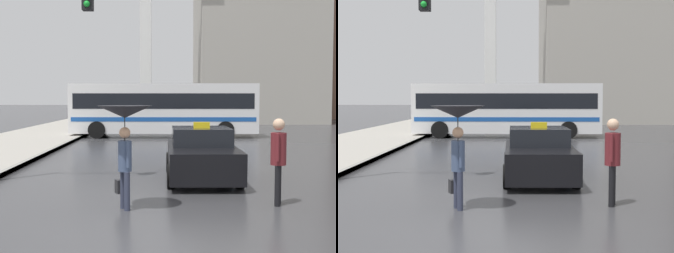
% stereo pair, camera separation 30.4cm
% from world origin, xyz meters
% --- Properties ---
extents(ground_plane, '(300.00, 300.00, 0.00)m').
position_xyz_m(ground_plane, '(0.00, 0.00, 0.00)').
color(ground_plane, '#38383A').
extents(taxi, '(1.91, 4.06, 1.58)m').
position_xyz_m(taxi, '(1.30, 6.00, 0.66)').
color(taxi, black).
rests_on(taxi, ground_plane).
extents(city_bus, '(10.59, 2.82, 3.05)m').
position_xyz_m(city_bus, '(0.29, 20.19, 1.70)').
color(city_bus, silver).
rests_on(city_bus, ground_plane).
extents(pedestrian_with_umbrella, '(1.09, 1.09, 2.08)m').
position_xyz_m(pedestrian_with_umbrella, '(-0.52, 2.51, 1.72)').
color(pedestrian_with_umbrella, '#2D3347').
rests_on(pedestrian_with_umbrella, ground_plane).
extents(pedestrian_man, '(0.41, 0.47, 1.81)m').
position_xyz_m(pedestrian_man, '(2.64, 2.86, 1.09)').
color(pedestrian_man, black).
rests_on(pedestrian_man, ground_plane).
extents(traffic_light, '(3.12, 0.38, 5.61)m').
position_xyz_m(traffic_light, '(-3.40, 5.52, 3.87)').
color(traffic_light, black).
rests_on(traffic_light, ground_plane).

